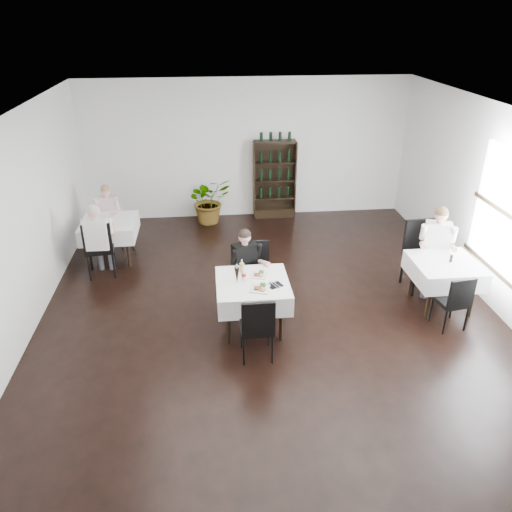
{
  "coord_description": "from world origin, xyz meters",
  "views": [
    {
      "loc": [
        -0.88,
        -6.14,
        4.26
      ],
      "look_at": [
        -0.23,
        0.2,
        1.07
      ],
      "focal_mm": 35.0,
      "sensor_mm": 36.0,
      "label": 1
    }
  ],
  "objects_px": {
    "diner_main": "(247,263)",
    "wine_shelf": "(274,180)",
    "main_table": "(253,291)",
    "potted_tree": "(209,200)"
  },
  "relations": [
    {
      "from": "wine_shelf",
      "to": "diner_main",
      "type": "distance_m",
      "value": 3.84
    },
    {
      "from": "wine_shelf",
      "to": "diner_main",
      "type": "xyz_separation_m",
      "value": [
        -0.93,
        -3.73,
        -0.09
      ]
    },
    {
      "from": "main_table",
      "to": "potted_tree",
      "type": "distance_m",
      "value": 4.16
    },
    {
      "from": "diner_main",
      "to": "main_table",
      "type": "bearing_deg",
      "value": -87.13
    },
    {
      "from": "potted_tree",
      "to": "main_table",
      "type": "bearing_deg",
      "value": -82.38
    },
    {
      "from": "wine_shelf",
      "to": "potted_tree",
      "type": "height_order",
      "value": "wine_shelf"
    },
    {
      "from": "diner_main",
      "to": "wine_shelf",
      "type": "bearing_deg",
      "value": 75.99
    },
    {
      "from": "wine_shelf",
      "to": "main_table",
      "type": "bearing_deg",
      "value": -101.78
    },
    {
      "from": "potted_tree",
      "to": "wine_shelf",
      "type": "bearing_deg",
      "value": 7.4
    },
    {
      "from": "main_table",
      "to": "diner_main",
      "type": "bearing_deg",
      "value": 92.87
    }
  ]
}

